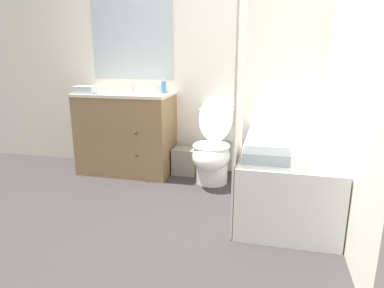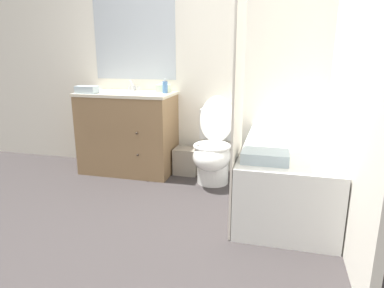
{
  "view_description": "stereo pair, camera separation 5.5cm",
  "coord_description": "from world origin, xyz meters",
  "px_view_note": "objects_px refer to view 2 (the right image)",
  "views": [
    {
      "loc": [
        0.77,
        -2.04,
        1.29
      ],
      "look_at": [
        0.11,
        0.71,
        0.52
      ],
      "focal_mm": 32.0,
      "sensor_mm": 36.0,
      "label": 1
    },
    {
      "loc": [
        0.82,
        -2.03,
        1.29
      ],
      "look_at": [
        0.11,
        0.71,
        0.52
      ],
      "focal_mm": 32.0,
      "sensor_mm": 36.0,
      "label": 2
    }
  ],
  "objects_px": {
    "hand_towel_folded": "(87,90)",
    "sink_faucet": "(134,87)",
    "vanity_cabinet": "(128,132)",
    "wastebasket": "(186,161)",
    "bathtub": "(286,175)",
    "toilet": "(214,151)",
    "bath_towel_folded": "(265,156)",
    "tissue_box": "(164,88)",
    "soap_dispenser": "(165,87)"
  },
  "relations": [
    {
      "from": "wastebasket",
      "to": "soap_dispenser",
      "type": "height_order",
      "value": "soap_dispenser"
    },
    {
      "from": "soap_dispenser",
      "to": "wastebasket",
      "type": "bearing_deg",
      "value": 10.67
    },
    {
      "from": "bathtub",
      "to": "wastebasket",
      "type": "distance_m",
      "value": 1.18
    },
    {
      "from": "vanity_cabinet",
      "to": "tissue_box",
      "type": "bearing_deg",
      "value": 18.62
    },
    {
      "from": "tissue_box",
      "to": "hand_towel_folded",
      "type": "height_order",
      "value": "tissue_box"
    },
    {
      "from": "toilet",
      "to": "bath_towel_folded",
      "type": "relative_size",
      "value": 2.63
    },
    {
      "from": "bathtub",
      "to": "wastebasket",
      "type": "xyz_separation_m",
      "value": [
        -1.04,
        0.54,
        -0.13
      ]
    },
    {
      "from": "sink_faucet",
      "to": "bathtub",
      "type": "bearing_deg",
      "value": -21.53
    },
    {
      "from": "vanity_cabinet",
      "to": "bath_towel_folded",
      "type": "xyz_separation_m",
      "value": [
        1.51,
        -0.98,
        0.13
      ]
    },
    {
      "from": "vanity_cabinet",
      "to": "hand_towel_folded",
      "type": "bearing_deg",
      "value": -153.04
    },
    {
      "from": "vanity_cabinet",
      "to": "bath_towel_folded",
      "type": "bearing_deg",
      "value": -32.99
    },
    {
      "from": "bath_towel_folded",
      "to": "wastebasket",
      "type": "bearing_deg",
      "value": 129.69
    },
    {
      "from": "sink_faucet",
      "to": "bath_towel_folded",
      "type": "distance_m",
      "value": 1.94
    },
    {
      "from": "vanity_cabinet",
      "to": "wastebasket",
      "type": "distance_m",
      "value": 0.71
    },
    {
      "from": "tissue_box",
      "to": "sink_faucet",
      "type": "bearing_deg",
      "value": 170.06
    },
    {
      "from": "vanity_cabinet",
      "to": "wastebasket",
      "type": "height_order",
      "value": "vanity_cabinet"
    },
    {
      "from": "wastebasket",
      "to": "bath_towel_folded",
      "type": "xyz_separation_m",
      "value": [
        0.87,
        -1.05,
        0.43
      ]
    },
    {
      "from": "toilet",
      "to": "soap_dispenser",
      "type": "xyz_separation_m",
      "value": [
        -0.55,
        0.12,
        0.61
      ]
    },
    {
      "from": "toilet",
      "to": "bathtub",
      "type": "height_order",
      "value": "toilet"
    },
    {
      "from": "bathtub",
      "to": "tissue_box",
      "type": "relative_size",
      "value": 10.89
    },
    {
      "from": "sink_faucet",
      "to": "wastebasket",
      "type": "xyz_separation_m",
      "value": [
        0.64,
        -0.12,
        -0.77
      ]
    },
    {
      "from": "bath_towel_folded",
      "to": "sink_faucet",
      "type": "bearing_deg",
      "value": 142.19
    },
    {
      "from": "toilet",
      "to": "tissue_box",
      "type": "distance_m",
      "value": 0.87
    },
    {
      "from": "bathtub",
      "to": "toilet",
      "type": "bearing_deg",
      "value": 151.87
    },
    {
      "from": "bathtub",
      "to": "bath_towel_folded",
      "type": "distance_m",
      "value": 0.62
    },
    {
      "from": "toilet",
      "to": "wastebasket",
      "type": "height_order",
      "value": "toilet"
    },
    {
      "from": "toilet",
      "to": "bath_towel_folded",
      "type": "xyz_separation_m",
      "value": [
        0.54,
        -0.89,
        0.25
      ]
    },
    {
      "from": "bathtub",
      "to": "hand_towel_folded",
      "type": "distance_m",
      "value": 2.15
    },
    {
      "from": "hand_towel_folded",
      "to": "bath_towel_folded",
      "type": "height_order",
      "value": "hand_towel_folded"
    },
    {
      "from": "wastebasket",
      "to": "hand_towel_folded",
      "type": "bearing_deg",
      "value": -165.85
    },
    {
      "from": "toilet",
      "to": "soap_dispenser",
      "type": "bearing_deg",
      "value": 167.49
    },
    {
      "from": "sink_faucet",
      "to": "soap_dispenser",
      "type": "height_order",
      "value": "soap_dispenser"
    },
    {
      "from": "vanity_cabinet",
      "to": "wastebasket",
      "type": "relative_size",
      "value": 3.57
    },
    {
      "from": "soap_dispenser",
      "to": "bathtub",
      "type": "bearing_deg",
      "value": -21.72
    },
    {
      "from": "tissue_box",
      "to": "bath_towel_folded",
      "type": "distance_m",
      "value": 1.62
    },
    {
      "from": "bathtub",
      "to": "tissue_box",
      "type": "xyz_separation_m",
      "value": [
        -1.3,
        0.6,
        0.65
      ]
    },
    {
      "from": "soap_dispenser",
      "to": "hand_towel_folded",
      "type": "distance_m",
      "value": 0.81
    },
    {
      "from": "wastebasket",
      "to": "hand_towel_folded",
      "type": "distance_m",
      "value": 1.28
    },
    {
      "from": "vanity_cabinet",
      "to": "tissue_box",
      "type": "distance_m",
      "value": 0.61
    },
    {
      "from": "hand_towel_folded",
      "to": "bath_towel_folded",
      "type": "distance_m",
      "value": 2.06
    },
    {
      "from": "hand_towel_folded",
      "to": "sink_faucet",
      "type": "bearing_deg",
      "value": 46.29
    },
    {
      "from": "bathtub",
      "to": "vanity_cabinet",
      "type": "bearing_deg",
      "value": 164.35
    },
    {
      "from": "toilet",
      "to": "soap_dispenser",
      "type": "distance_m",
      "value": 0.83
    },
    {
      "from": "soap_dispenser",
      "to": "bath_towel_folded",
      "type": "distance_m",
      "value": 1.53
    },
    {
      "from": "tissue_box",
      "to": "hand_towel_folded",
      "type": "bearing_deg",
      "value": -157.18
    },
    {
      "from": "hand_towel_folded",
      "to": "bath_towel_folded",
      "type": "relative_size",
      "value": 0.66
    },
    {
      "from": "wastebasket",
      "to": "tissue_box",
      "type": "height_order",
      "value": "tissue_box"
    },
    {
      "from": "tissue_box",
      "to": "soap_dispenser",
      "type": "relative_size",
      "value": 0.89
    },
    {
      "from": "wastebasket",
      "to": "soap_dispenser",
      "type": "bearing_deg",
      "value": -169.33
    },
    {
      "from": "toilet",
      "to": "bathtub",
      "type": "xyz_separation_m",
      "value": [
        0.71,
        -0.38,
        -0.06
      ]
    }
  ]
}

